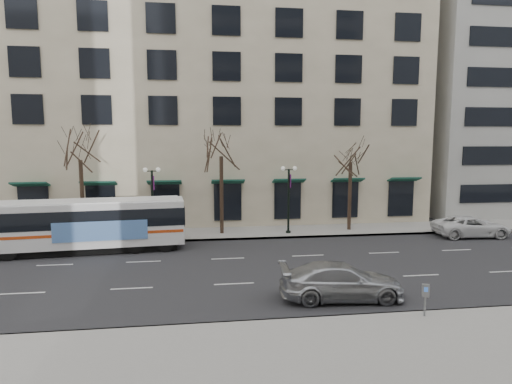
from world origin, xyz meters
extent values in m
plane|color=black|center=(0.00, 0.00, 0.00)|extent=(160.00, 160.00, 0.00)
cube|color=gray|center=(5.00, 9.00, 0.07)|extent=(80.00, 4.00, 0.15)
cube|color=tan|center=(-2.00, 21.00, 12.00)|extent=(40.00, 20.00, 24.00)
cube|color=#999993|center=(32.00, 21.00, 17.50)|extent=(25.00, 20.00, 35.00)
cylinder|color=black|center=(-10.00, 8.80, 2.87)|extent=(0.28, 0.28, 5.74)
cylinder|color=black|center=(0.00, 8.80, 2.97)|extent=(0.28, 0.28, 5.95)
cylinder|color=black|center=(10.00, 8.80, 2.73)|extent=(0.28, 0.28, 5.46)
cylinder|color=black|center=(-5.00, 8.20, 2.50)|extent=(0.16, 0.16, 5.00)
cylinder|color=black|center=(-5.00, 8.20, 0.15)|extent=(0.36, 0.36, 0.30)
cube|color=black|center=(-5.00, 8.20, 4.95)|extent=(0.90, 0.06, 0.06)
sphere|color=silver|center=(-5.45, 8.20, 5.05)|extent=(0.32, 0.32, 0.32)
sphere|color=silver|center=(-4.55, 8.20, 5.05)|extent=(0.32, 0.32, 0.32)
cube|color=#681C69|center=(-4.88, 8.20, 4.10)|extent=(0.04, 0.45, 1.00)
cylinder|color=black|center=(5.00, 8.20, 2.50)|extent=(0.16, 0.16, 5.00)
cylinder|color=black|center=(5.00, 8.20, 0.15)|extent=(0.36, 0.36, 0.30)
cube|color=black|center=(5.00, 8.20, 4.95)|extent=(0.90, 0.06, 0.06)
sphere|color=silver|center=(4.55, 8.20, 5.05)|extent=(0.32, 0.32, 0.32)
sphere|color=silver|center=(5.45, 8.20, 5.05)|extent=(0.32, 0.32, 0.32)
cube|color=#681C69|center=(5.12, 8.20, 4.10)|extent=(0.04, 0.45, 1.00)
cube|color=white|center=(-8.87, 5.17, 1.86)|extent=(12.45, 3.70, 2.81)
cube|color=black|center=(-8.87, 5.17, 0.28)|extent=(11.44, 3.30, 0.46)
cube|color=black|center=(-8.56, 5.20, 2.30)|extent=(11.96, 3.70, 1.12)
cube|color=#C54112|center=(-8.87, 5.17, 1.38)|extent=(12.33, 3.72, 0.18)
cube|color=#5280C8|center=(-7.73, 3.90, 1.58)|extent=(5.60, 0.54, 1.23)
cube|color=white|center=(-8.87, 5.17, 3.30)|extent=(11.81, 3.39, 0.08)
cylinder|color=black|center=(-13.04, 3.63, 0.51)|extent=(1.04, 0.37, 1.02)
cylinder|color=black|center=(-13.25, 5.97, 0.51)|extent=(1.04, 0.37, 1.02)
cylinder|color=black|center=(-5.71, 4.26, 0.51)|extent=(1.04, 0.37, 1.02)
cylinder|color=black|center=(-5.92, 6.60, 0.51)|extent=(1.04, 0.37, 1.02)
cylinder|color=black|center=(-3.88, 4.42, 0.51)|extent=(1.04, 0.37, 1.02)
cylinder|color=black|center=(-4.08, 6.76, 0.51)|extent=(1.04, 0.37, 1.02)
imported|color=#B4B7BD|center=(4.68, -4.91, 0.81)|extent=(5.76, 2.68, 1.63)
imported|color=silver|center=(18.41, 5.84, 0.76)|extent=(5.62, 2.85, 1.52)
cylinder|color=gray|center=(7.26, -7.58, 0.61)|extent=(0.08, 0.08, 0.91)
cube|color=gray|center=(7.26, -7.58, 1.21)|extent=(0.33, 0.27, 0.51)
cube|color=blue|center=(7.29, -7.67, 1.28)|extent=(0.14, 0.07, 0.18)
camera|label=1|loc=(-1.67, -23.00, 7.24)|focal=30.00mm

